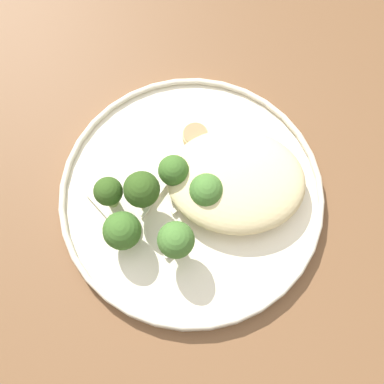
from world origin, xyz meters
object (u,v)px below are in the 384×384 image
object	(u,v)px
seared_scallop_front_small	(219,210)
seared_scallop_half_hidden	(260,158)
seared_scallop_large_seared	(199,136)
broccoli_floret_beside_noodles	(142,190)
seared_scallop_center_golden	(236,183)
seared_scallop_tiny_bay	(200,170)
dinner_plate	(192,195)
broccoli_floret_left_leaning	(122,231)
broccoli_floret_right_tilted	(174,171)
broccoli_floret_near_rim	(207,191)
broccoli_floret_small_sprig	(109,192)
broccoli_floret_tall_stalk	(176,241)

from	to	relation	value
seared_scallop_front_small	seared_scallop_half_hidden	xyz separation A→B (m)	(0.04, 0.06, -0.00)
seared_scallop_large_seared	broccoli_floret_beside_noodles	bearing A→B (deg)	-124.74
seared_scallop_center_golden	seared_scallop_tiny_bay	bearing A→B (deg)	161.36
dinner_plate	seared_scallop_tiny_bay	size ratio (longest dim) A/B	11.35
seared_scallop_tiny_bay	broccoli_floret_left_leaning	size ratio (longest dim) A/B	0.51
seared_scallop_tiny_bay	broccoli_floret_right_tilted	size ratio (longest dim) A/B	0.53
broccoli_floret_left_leaning	seared_scallop_front_small	bearing A→B (deg)	19.06
seared_scallop_center_golden	seared_scallop_large_seared	bearing A→B (deg)	128.47
dinner_plate	broccoli_floret_near_rim	bearing A→B (deg)	-16.97
seared_scallop_large_seared	broccoli_floret_small_sprig	size ratio (longest dim) A/B	0.57
seared_scallop_front_small	seared_scallop_half_hidden	distance (m)	0.08
seared_scallop_tiny_bay	seared_scallop_front_small	xyz separation A→B (m)	(0.02, -0.05, 0.00)
broccoli_floret_tall_stalk	broccoli_floret_near_rim	size ratio (longest dim) A/B	1.23
seared_scallop_front_small	seared_scallop_tiny_bay	bearing A→B (deg)	117.69
seared_scallop_center_golden	broccoli_floret_right_tilted	world-z (taller)	broccoli_floret_right_tilted
seared_scallop_tiny_bay	broccoli_floret_tall_stalk	xyz separation A→B (m)	(-0.02, -0.09, 0.03)
seared_scallop_front_small	broccoli_floret_near_rim	bearing A→B (deg)	135.91
broccoli_floret_beside_noodles	seared_scallop_half_hidden	bearing A→B (deg)	24.17
broccoli_floret_beside_noodles	dinner_plate	bearing A→B (deg)	12.99
seared_scallop_tiny_bay	seared_scallop_front_small	distance (m)	0.05
broccoli_floret_right_tilted	broccoli_floret_tall_stalk	distance (m)	0.08
broccoli_floret_near_rim	broccoli_floret_small_sprig	bearing A→B (deg)	-174.85
dinner_plate	broccoli_floret_tall_stalk	bearing A→B (deg)	-100.87
seared_scallop_tiny_bay	seared_scallop_front_small	world-z (taller)	seared_scallop_front_small
seared_scallop_large_seared	broccoli_floret_near_rim	bearing A→B (deg)	-80.54
dinner_plate	broccoli_floret_tall_stalk	size ratio (longest dim) A/B	4.82
seared_scallop_large_seared	broccoli_floret_left_leaning	world-z (taller)	broccoli_floret_left_leaning
seared_scallop_tiny_bay	seared_scallop_center_golden	distance (m)	0.04
seared_scallop_tiny_bay	broccoli_floret_near_rim	xyz separation A→B (m)	(0.01, -0.03, 0.02)
dinner_plate	broccoli_floret_left_leaning	bearing A→B (deg)	-141.80
dinner_plate	broccoli_floret_tall_stalk	xyz separation A→B (m)	(-0.01, -0.06, 0.04)
seared_scallop_front_small	broccoli_floret_near_rim	size ratio (longest dim) A/B	0.71
seared_scallop_front_small	seared_scallop_half_hidden	size ratio (longest dim) A/B	1.37
dinner_plate	broccoli_floret_left_leaning	xyz separation A→B (m)	(-0.07, -0.05, 0.03)
seared_scallop_half_hidden	broccoli_floret_small_sprig	distance (m)	0.17
broccoli_floret_tall_stalk	broccoli_floret_near_rim	bearing A→B (deg)	64.33
broccoli_floret_right_tilted	broccoli_floret_tall_stalk	xyz separation A→B (m)	(0.01, -0.08, 0.01)
broccoli_floret_right_tilted	broccoli_floret_beside_noodles	size ratio (longest dim) A/B	0.78
broccoli_floret_left_leaning	dinner_plate	bearing A→B (deg)	38.20
seared_scallop_center_golden	broccoli_floret_right_tilted	distance (m)	0.07
seared_scallop_front_small	broccoli_floret_beside_noodles	world-z (taller)	broccoli_floret_beside_noodles
broccoli_floret_right_tilted	broccoli_floret_beside_noodles	world-z (taller)	broccoli_floret_beside_noodles
broccoli_floret_small_sprig	broccoli_floret_left_leaning	bearing A→B (deg)	-65.37
broccoli_floret_right_tilted	broccoli_floret_near_rim	bearing A→B (deg)	-29.23
broccoli_floret_beside_noodles	seared_scallop_front_small	bearing A→B (deg)	-5.36
broccoli_floret_right_tilted	seared_scallop_half_hidden	bearing A→B (deg)	16.86
seared_scallop_front_small	broccoli_floret_tall_stalk	world-z (taller)	broccoli_floret_tall_stalk
dinner_plate	broccoli_floret_small_sprig	distance (m)	0.09
seared_scallop_tiny_bay	broccoli_floret_right_tilted	world-z (taller)	broccoli_floret_right_tilted
seared_scallop_center_golden	broccoli_floret_left_leaning	world-z (taller)	broccoli_floret_left_leaning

